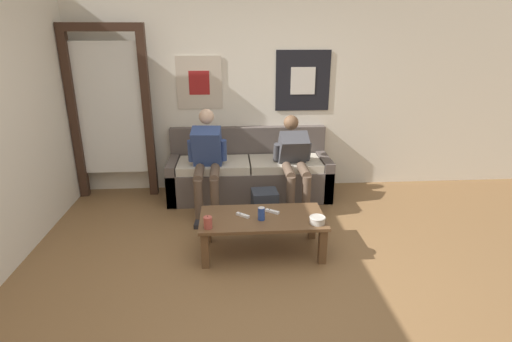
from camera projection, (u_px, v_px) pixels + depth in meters
name	position (u px, v px, depth m)	size (l,w,h in m)	color
ground_plane	(266.00, 293.00, 3.31)	(18.00, 18.00, 0.00)	brown
wall_back	(250.00, 94.00, 5.22)	(10.00, 0.07, 2.55)	silver
door_frame	(110.00, 104.00, 4.93)	(1.00, 0.10, 2.15)	#382319
couch	(249.00, 174.00, 5.21)	(2.06, 0.73, 0.85)	#564C47
coffee_table	(262.00, 222.00, 3.83)	(1.19, 0.59, 0.38)	brown
person_seated_adult	(207.00, 158.00, 4.70)	(0.47, 0.90, 1.18)	brown
person_seated_teen	(294.00, 159.00, 4.81)	(0.47, 0.97, 1.07)	brown
backpack	(265.00, 207.00, 4.51)	(0.30, 0.32, 0.36)	#282D38
ceramic_bowl	(317.00, 220.00, 3.67)	(0.15, 0.15, 0.07)	#B7B2A8
pillar_candle	(208.00, 222.00, 3.58)	(0.08, 0.08, 0.12)	#B24C42
drink_can_blue	(261.00, 214.00, 3.73)	(0.07, 0.07, 0.12)	#28479E
game_controller_near_left	(243.00, 215.00, 3.82)	(0.13, 0.12, 0.03)	white
game_controller_near_right	(272.00, 211.00, 3.90)	(0.14, 0.11, 0.03)	white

